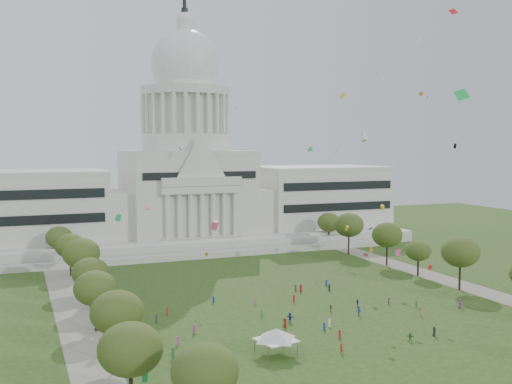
{
  "coord_description": "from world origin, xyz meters",
  "views": [
    {
      "loc": [
        -59.04,
        -100.73,
        36.31
      ],
      "look_at": [
        0.0,
        45.0,
        24.0
      ],
      "focal_mm": 42.0,
      "sensor_mm": 36.0,
      "label": 1
    }
  ],
  "objects": [
    {
      "name": "ground",
      "position": [
        0.0,
        0.0,
        0.0
      ],
      "size": [
        400.0,
        400.0,
        0.0
      ],
      "primitive_type": "plane",
      "color": "#2D4918",
      "rests_on": "ground"
    },
    {
      "name": "capitol",
      "position": [
        0.0,
        113.59,
        22.3
      ],
      "size": [
        160.0,
        64.5,
        91.3
      ],
      "color": "beige",
      "rests_on": "ground"
    },
    {
      "name": "path_left",
      "position": [
        -48.0,
        30.0,
        0.02
      ],
      "size": [
        8.0,
        160.0,
        0.04
      ],
      "primitive_type": "cube",
      "color": "gray",
      "rests_on": "ground"
    },
    {
      "name": "path_right",
      "position": [
        48.0,
        30.0,
        0.02
      ],
      "size": [
        8.0,
        160.0,
        0.04
      ],
      "primitive_type": "cube",
      "color": "gray",
      "rests_on": "ground"
    },
    {
      "name": "row_tree_l_0",
      "position": [
        -45.26,
        -21.68,
        8.95
      ],
      "size": [
        8.85,
        8.85,
        12.59
      ],
      "color": "black",
      "rests_on": "ground"
    },
    {
      "name": "row_tree_l_1",
      "position": [
        -44.07,
        -2.96,
        8.95
      ],
      "size": [
        8.86,
        8.86,
        12.59
      ],
      "color": "black",
      "rests_on": "ground"
    },
    {
      "name": "row_tree_l_2",
      "position": [
        -45.04,
        17.3,
        8.51
      ],
      "size": [
        8.42,
        8.42,
        11.97
      ],
      "color": "black",
      "rests_on": "ground"
    },
    {
      "name": "row_tree_r_2",
      "position": [
        44.17,
        17.44,
        9.66
      ],
      "size": [
        9.55,
        9.55,
        13.58
      ],
      "color": "black",
      "rests_on": "ground"
    },
    {
      "name": "row_tree_l_3",
      "position": [
        -44.09,
        33.92,
        8.21
      ],
      "size": [
        8.12,
        8.12,
        11.55
      ],
      "color": "black",
      "rests_on": "ground"
    },
    {
      "name": "row_tree_r_3",
      "position": [
        44.4,
        34.48,
        7.08
      ],
      "size": [
        7.01,
        7.01,
        9.98
      ],
      "color": "black",
      "rests_on": "ground"
    },
    {
      "name": "row_tree_l_4",
      "position": [
        -44.08,
        52.42,
        9.39
      ],
      "size": [
        9.29,
        9.29,
        13.21
      ],
      "color": "black",
      "rests_on": "ground"
    },
    {
      "name": "row_tree_r_4",
      "position": [
        44.76,
        50.04,
        9.29
      ],
      "size": [
        9.19,
        9.19,
        13.06
      ],
      "color": "black",
      "rests_on": "ground"
    },
    {
      "name": "row_tree_l_5",
      "position": [
        -45.22,
        71.01,
        8.42
      ],
      "size": [
        8.33,
        8.33,
        11.85
      ],
      "color": "black",
      "rests_on": "ground"
    },
    {
      "name": "row_tree_r_5",
      "position": [
        43.49,
        70.19,
        9.93
      ],
      "size": [
        9.82,
        9.82,
        13.96
      ],
      "color": "black",
      "rests_on": "ground"
    },
    {
      "name": "row_tree_l_6",
      "position": [
        -46.87,
        89.14,
        8.27
      ],
      "size": [
        8.19,
        8.19,
        11.64
      ],
      "color": "black",
      "rests_on": "ground"
    },
    {
      "name": "row_tree_r_6",
      "position": [
        45.96,
        88.13,
        8.51
      ],
      "size": [
        8.42,
        8.42,
        11.97
      ],
      "color": "black",
      "rests_on": "ground"
    },
    {
      "name": "near_tree_0",
      "position": [
        -38.0,
        -32.0,
        8.56
      ],
      "size": [
        8.47,
        8.47,
        12.04
      ],
      "color": "black",
      "rests_on": "ground"
    },
    {
      "name": "event_tent",
      "position": [
        -17.78,
        -8.08,
        3.67
      ],
      "size": [
        10.01,
        10.01,
        4.73
      ],
      "color": "#4C4C4C",
      "rests_on": "ground"
    },
    {
      "name": "person_0",
      "position": [
        32.5,
        3.89,
        1.03
      ],
      "size": [
        1.2,
        1.15,
        2.07
      ],
      "primitive_type": "imported",
      "rotation": [
        0.0,
        0.0,
        5.6
      ],
      "color": "#994C8C",
      "rests_on": "ground"
    },
    {
      "name": "person_2",
      "position": [
        19.35,
        11.93,
        0.85
      ],
      "size": [
        0.88,
        0.61,
        1.69
      ],
      "primitive_type": "imported",
      "rotation": [
        0.0,
        0.0,
        0.13
      ],
      "color": "#994C8C",
      "rests_on": "ground"
    },
    {
      "name": "person_3",
      "position": [
        8.44,
        7.28,
        0.96
      ],
      "size": [
        1.12,
        1.4,
        1.93
      ],
      "primitive_type": "imported",
      "rotation": [
        0.0,
        0.0,
        5.16
      ],
      "color": "navy",
      "rests_on": "ground"
    },
    {
      "name": "person_4",
      "position": [
        4.32,
        12.14,
        0.78
      ],
      "size": [
        0.61,
        0.97,
        1.56
      ],
      "primitive_type": "imported",
      "rotation": [
        0.0,
        0.0,
        4.84
      ],
      "color": "olive",
      "rests_on": "ground"
    },
    {
      "name": "person_5",
      "position": [
        -7.43,
        8.05,
        1.02
      ],
      "size": [
        1.74,
        1.96,
        2.04
      ],
      "primitive_type": "imported",
      "rotation": [
        0.0,
        0.0,
        2.22
      ],
      "color": "navy",
      "rests_on": "ground"
    },
    {
      "name": "person_6",
      "position": [
        14.3,
        -10.17,
        0.93
      ],
      "size": [
        0.78,
        1.02,
        1.86
      ],
      "primitive_type": "imported",
      "rotation": [
        0.0,
        0.0,
        1.35
      ],
      "color": "#26262B",
      "rests_on": "ground"
    },
    {
      "name": "person_7",
      "position": [
        -6.92,
        -11.83,
        0.96
      ],
      "size": [
        0.83,
        0.72,
        1.92
      ],
      "primitive_type": "imported",
      "rotation": [
        0.0,
        0.0,
        3.48
      ],
      "color": "#B21E1E",
      "rests_on": "ground"
    },
    {
      "name": "person_8",
      "position": [
        -9.92,
        5.63,
        0.94
      ],
      "size": [
        0.93,
        0.59,
        1.87
      ],
      "primitive_type": "imported",
      "rotation": [
        0.0,
        0.0,
        3.11
      ],
      "color": "olive",
      "rests_on": "ground"
    },
    {
      "name": "person_9",
      "position": [
        20.48,
        1.96,
        0.96
      ],
      "size": [
        1.36,
        1.29,
        1.91
      ],
      "primitive_type": "imported",
      "rotation": [
        0.0,
        0.0,
        0.7
      ],
      "color": "olive",
      "rests_on": "ground"
    },
    {
      "name": "person_10",
      "position": [
        11.98,
        13.52,
        0.83
      ],
      "size": [
        0.57,
        1.0,
        1.67
      ],
      "primitive_type": "imported",
      "rotation": [
        0.0,
        0.0,
        1.61
      ],
      "color": "navy",
      "rests_on": "ground"
    },
    {
      "name": "person_11",
      "position": [
        8.25,
        -10.91,
        0.81
      ],
      "size": [
        1.57,
        1.33,
        1.62
      ],
      "primitive_type": "imported",
      "rotation": [
        0.0,
        0.0,
        2.55
      ],
      "color": "#33723F",
      "rests_on": "ground"
    },
    {
      "name": "distant_crowd",
      "position": [
        -15.32,
        14.78,
        0.86
      ],
      "size": [
        65.69,
        38.55,
        1.91
      ],
      "color": "olive",
      "rests_on": "ground"
    },
    {
      "name": "kite_swarm",
      "position": [
        2.56,
        8.42,
        28.8
      ],
      "size": [
        83.6,
        102.15,
        65.18
      ],
      "color": "white",
      "rests_on": "ground"
    }
  ]
}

